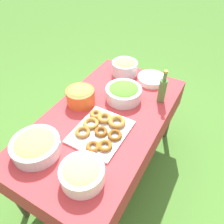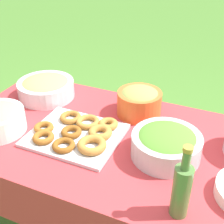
{
  "view_description": "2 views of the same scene",
  "coord_description": "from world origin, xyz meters",
  "px_view_note": "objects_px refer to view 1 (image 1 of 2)",
  "views": [
    {
      "loc": [
        -0.96,
        -0.61,
        1.79
      ],
      "look_at": [
        0.02,
        -0.06,
        0.74
      ],
      "focal_mm": 35.0,
      "sensor_mm": 36.0,
      "label": 1
    },
    {
      "loc": [
        0.46,
        -1.02,
        1.51
      ],
      "look_at": [
        -0.0,
        0.02,
        0.81
      ],
      "focal_mm": 50.0,
      "sensor_mm": 36.0,
      "label": 2
    }
  ],
  "objects_px": {
    "salad_bowl": "(124,92)",
    "olive_bowl": "(80,95)",
    "pasta_bowl": "(82,173)",
    "olive_oil_bottle": "(162,90)",
    "plate_stack": "(151,79)",
    "donut_platter": "(101,129)",
    "bread_bowl": "(125,67)",
    "fruit_bowl": "(36,146)"
  },
  "relations": [
    {
      "from": "bread_bowl",
      "to": "olive_bowl",
      "type": "xyz_separation_m",
      "value": [
        -0.53,
        0.11,
        0.0
      ]
    },
    {
      "from": "pasta_bowl",
      "to": "bread_bowl",
      "type": "distance_m",
      "value": 1.1
    },
    {
      "from": "donut_platter",
      "to": "bread_bowl",
      "type": "bearing_deg",
      "value": 14.84
    },
    {
      "from": "pasta_bowl",
      "to": "olive_oil_bottle",
      "type": "bearing_deg",
      "value": -8.99
    },
    {
      "from": "pasta_bowl",
      "to": "olive_bowl",
      "type": "height_order",
      "value": "olive_bowl"
    },
    {
      "from": "pasta_bowl",
      "to": "fruit_bowl",
      "type": "bearing_deg",
      "value": 86.93
    },
    {
      "from": "donut_platter",
      "to": "olive_oil_bottle",
      "type": "relative_size",
      "value": 1.47
    },
    {
      "from": "donut_platter",
      "to": "plate_stack",
      "type": "distance_m",
      "value": 0.72
    },
    {
      "from": "plate_stack",
      "to": "olive_oil_bottle",
      "type": "height_order",
      "value": "olive_oil_bottle"
    },
    {
      "from": "pasta_bowl",
      "to": "olive_oil_bottle",
      "type": "xyz_separation_m",
      "value": [
        0.86,
        -0.14,
        0.05
      ]
    },
    {
      "from": "olive_oil_bottle",
      "to": "fruit_bowl",
      "type": "xyz_separation_m",
      "value": [
        -0.84,
        0.49,
        -0.05
      ]
    },
    {
      "from": "olive_oil_bottle",
      "to": "olive_bowl",
      "type": "relative_size",
      "value": 1.27
    },
    {
      "from": "plate_stack",
      "to": "donut_platter",
      "type": "bearing_deg",
      "value": 174.28
    },
    {
      "from": "plate_stack",
      "to": "olive_oil_bottle",
      "type": "relative_size",
      "value": 0.88
    },
    {
      "from": "bread_bowl",
      "to": "olive_bowl",
      "type": "distance_m",
      "value": 0.54
    },
    {
      "from": "salad_bowl",
      "to": "olive_oil_bottle",
      "type": "bearing_deg",
      "value": -66.23
    },
    {
      "from": "pasta_bowl",
      "to": "plate_stack",
      "type": "xyz_separation_m",
      "value": [
        1.07,
        0.03,
        -0.04
      ]
    },
    {
      "from": "plate_stack",
      "to": "bread_bowl",
      "type": "bearing_deg",
      "value": 91.37
    },
    {
      "from": "olive_oil_bottle",
      "to": "olive_bowl",
      "type": "distance_m",
      "value": 0.62
    },
    {
      "from": "bread_bowl",
      "to": "olive_bowl",
      "type": "relative_size",
      "value": 1.07
    },
    {
      "from": "salad_bowl",
      "to": "donut_platter",
      "type": "relative_size",
      "value": 0.7
    },
    {
      "from": "pasta_bowl",
      "to": "olive_bowl",
      "type": "xyz_separation_m",
      "value": [
        0.54,
        0.39,
        0.01
      ]
    },
    {
      "from": "olive_oil_bottle",
      "to": "olive_bowl",
      "type": "xyz_separation_m",
      "value": [
        -0.33,
        0.53,
        -0.03
      ]
    },
    {
      "from": "olive_oil_bottle",
      "to": "olive_bowl",
      "type": "height_order",
      "value": "olive_oil_bottle"
    },
    {
      "from": "olive_oil_bottle",
      "to": "fruit_bowl",
      "type": "distance_m",
      "value": 0.98
    },
    {
      "from": "fruit_bowl",
      "to": "plate_stack",
      "type": "bearing_deg",
      "value": -17.46
    },
    {
      "from": "salad_bowl",
      "to": "bread_bowl",
      "type": "distance_m",
      "value": 0.36
    },
    {
      "from": "pasta_bowl",
      "to": "donut_platter",
      "type": "height_order",
      "value": "pasta_bowl"
    },
    {
      "from": "salad_bowl",
      "to": "bread_bowl",
      "type": "bearing_deg",
      "value": 25.65
    },
    {
      "from": "salad_bowl",
      "to": "donut_platter",
      "type": "bearing_deg",
      "value": -175.11
    },
    {
      "from": "salad_bowl",
      "to": "pasta_bowl",
      "type": "relative_size",
      "value": 1.14
    },
    {
      "from": "donut_platter",
      "to": "salad_bowl",
      "type": "bearing_deg",
      "value": 4.89
    },
    {
      "from": "olive_oil_bottle",
      "to": "fruit_bowl",
      "type": "height_order",
      "value": "olive_oil_bottle"
    },
    {
      "from": "plate_stack",
      "to": "olive_bowl",
      "type": "distance_m",
      "value": 0.65
    },
    {
      "from": "salad_bowl",
      "to": "olive_bowl",
      "type": "height_order",
      "value": "olive_bowl"
    },
    {
      "from": "salad_bowl",
      "to": "plate_stack",
      "type": "xyz_separation_m",
      "value": [
        0.33,
        -0.11,
        -0.04
      ]
    },
    {
      "from": "salad_bowl",
      "to": "donut_platter",
      "type": "distance_m",
      "value": 0.39
    },
    {
      "from": "pasta_bowl",
      "to": "donut_platter",
      "type": "distance_m",
      "value": 0.37
    },
    {
      "from": "olive_bowl",
      "to": "pasta_bowl",
      "type": "bearing_deg",
      "value": -143.85
    },
    {
      "from": "salad_bowl",
      "to": "olive_bowl",
      "type": "bearing_deg",
      "value": 128.52
    },
    {
      "from": "olive_oil_bottle",
      "to": "fruit_bowl",
      "type": "relative_size",
      "value": 0.92
    },
    {
      "from": "donut_platter",
      "to": "olive_oil_bottle",
      "type": "bearing_deg",
      "value": -24.83
    }
  ]
}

